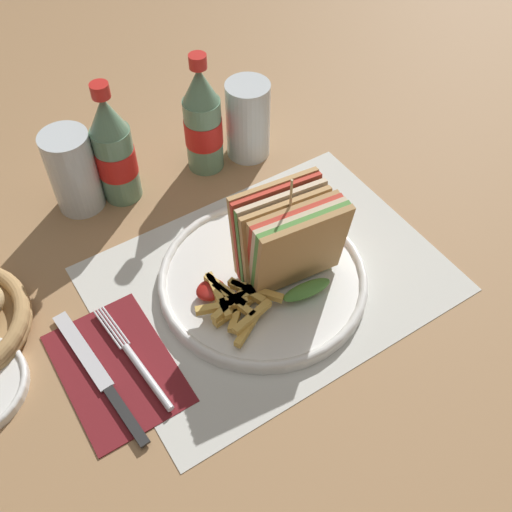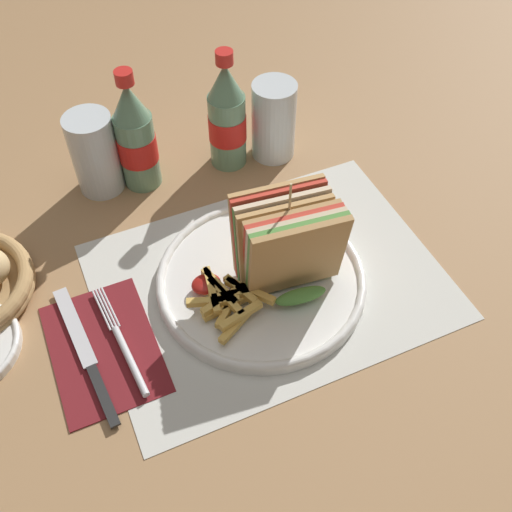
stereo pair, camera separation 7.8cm
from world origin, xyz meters
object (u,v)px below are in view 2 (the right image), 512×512
object	(u,v)px
club_sandwich	(288,244)
coke_bottle_far	(227,118)
glass_far	(96,158)
fork	(125,349)
coke_bottle_near	(136,138)
glass_near	(274,125)
knife	(86,354)
plate_main	(262,281)

from	to	relation	value
club_sandwich	coke_bottle_far	size ratio (longest dim) A/B	0.83
coke_bottle_far	glass_far	distance (m)	0.20
fork	coke_bottle_near	world-z (taller)	coke_bottle_near
coke_bottle_far	glass_far	bearing A→B (deg)	173.04
fork	glass_near	world-z (taller)	glass_near
knife	coke_bottle_far	bearing A→B (deg)	37.20
knife	coke_bottle_near	xyz separation A→B (m)	(0.16, 0.27, 0.08)
knife	glass_far	distance (m)	0.31
club_sandwich	coke_bottle_far	xyz separation A→B (m)	(0.02, 0.26, 0.00)
club_sandwich	glass_far	xyz separation A→B (m)	(-0.18, 0.28, -0.02)
knife	coke_bottle_far	distance (m)	0.40
plate_main	knife	size ratio (longest dim) A/B	1.29
fork	coke_bottle_far	bearing A→B (deg)	43.40
coke_bottle_near	glass_near	bearing A→B (deg)	-5.32
coke_bottle_near	coke_bottle_far	distance (m)	0.14
knife	coke_bottle_near	bearing A→B (deg)	55.64
club_sandwich	knife	distance (m)	0.28
fork	knife	xyz separation A→B (m)	(-0.04, 0.01, -0.00)
coke_bottle_far	club_sandwich	bearing A→B (deg)	-95.37
plate_main	glass_near	bearing A→B (deg)	62.07
coke_bottle_near	coke_bottle_far	bearing A→B (deg)	-3.80
plate_main	glass_near	distance (m)	0.28
fork	glass_far	xyz separation A→B (m)	(0.05, 0.30, 0.05)
plate_main	coke_bottle_far	distance (m)	0.27
coke_bottle_far	glass_near	bearing A→B (deg)	-8.21
coke_bottle_near	club_sandwich	bearing A→B (deg)	-66.93
club_sandwich	fork	bearing A→B (deg)	-175.20
plate_main	fork	distance (m)	0.20
coke_bottle_far	glass_far	world-z (taller)	coke_bottle_far
fork	glass_near	xyz separation A→B (m)	(0.32, 0.27, 0.05)
fork	glass_far	world-z (taller)	glass_far
coke_bottle_near	glass_far	distance (m)	0.07
club_sandwich	coke_bottle_near	xyz separation A→B (m)	(-0.11, 0.27, 0.00)
knife	glass_near	xyz separation A→B (m)	(0.37, 0.25, 0.05)
knife	club_sandwich	bearing A→B (deg)	-3.68
club_sandwich	knife	world-z (taller)	club_sandwich
coke_bottle_near	glass_near	distance (m)	0.21
coke_bottle_near	glass_far	bearing A→B (deg)	165.98
plate_main	glass_far	distance (m)	0.32
glass_near	club_sandwich	bearing A→B (deg)	-111.33
plate_main	coke_bottle_near	bearing A→B (deg)	107.77
plate_main	coke_bottle_far	bearing A→B (deg)	77.65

